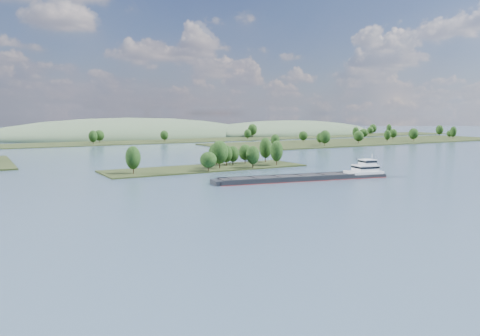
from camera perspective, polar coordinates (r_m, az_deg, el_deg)
ground at (r=177.38m, az=4.42°, el=-2.06°), size 1800.00×1800.00×0.00m
tree_island at (r=230.52m, az=-2.57°, el=1.01°), size 100.00×31.91×14.64m
right_bank at (r=463.44m, az=15.47°, el=3.24°), size 320.00×90.00×14.65m
back_shoreline at (r=438.98m, az=-15.60°, el=3.02°), size 900.00×60.00×16.02m
hill_east at (r=611.85m, az=5.91°, el=4.12°), size 260.00×140.00×36.00m
hill_west at (r=548.72m, az=-13.22°, el=3.69°), size 320.00×160.00×44.00m
cargo_barge at (r=193.49m, az=8.99°, el=-1.01°), size 75.54×22.37×10.16m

